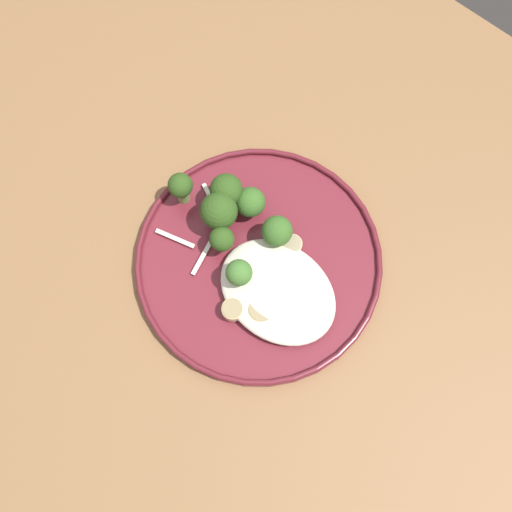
{
  "coord_description": "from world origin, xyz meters",
  "views": [
    {
      "loc": [
        -0.13,
        0.13,
        1.43
      ],
      "look_at": [
        0.0,
        -0.03,
        0.76
      ],
      "focal_mm": 42.38,
      "sensor_mm": 36.0,
      "label": 1
    }
  ],
  "objects_px": {
    "broccoli_floret_right_tilted": "(250,202)",
    "broccoli_floret_center_pile": "(219,211)",
    "seared_scallop_on_noodles": "(292,245)",
    "broccoli_floret_tall_stalk": "(181,187)",
    "broccoli_floret_beside_noodles": "(280,233)",
    "broccoli_floret_left_leaning": "(226,190)",
    "seared_scallop_front_small": "(295,295)",
    "broccoli_floret_near_rim": "(222,239)",
    "dinner_plate": "(256,259)",
    "seared_scallop_center_golden": "(266,285)",
    "seared_scallop_tilted_round": "(280,274)",
    "broccoli_floret_rear_charred": "(240,271)",
    "seared_scallop_rear_pale": "(262,310)",
    "seared_scallop_half_hidden": "(233,310)"
  },
  "relations": [
    {
      "from": "broccoli_floret_tall_stalk",
      "to": "broccoli_floret_left_leaning",
      "type": "relative_size",
      "value": 0.86
    },
    {
      "from": "dinner_plate",
      "to": "seared_scallop_front_small",
      "type": "bearing_deg",
      "value": 173.75
    },
    {
      "from": "broccoli_floret_beside_noodles",
      "to": "broccoli_floret_center_pile",
      "type": "bearing_deg",
      "value": 20.71
    },
    {
      "from": "broccoli_floret_beside_noodles",
      "to": "broccoli_floret_near_rim",
      "type": "bearing_deg",
      "value": 46.14
    },
    {
      "from": "seared_scallop_half_hidden",
      "to": "broccoli_floret_rear_charred",
      "type": "height_order",
      "value": "broccoli_floret_rear_charred"
    },
    {
      "from": "seared_scallop_on_noodles",
      "to": "broccoli_floret_tall_stalk",
      "type": "bearing_deg",
      "value": 14.24
    },
    {
      "from": "broccoli_floret_right_tilted",
      "to": "broccoli_floret_center_pile",
      "type": "bearing_deg",
      "value": 64.24
    },
    {
      "from": "seared_scallop_front_small",
      "to": "broccoli_floret_tall_stalk",
      "type": "relative_size",
      "value": 0.61
    },
    {
      "from": "broccoli_floret_near_rim",
      "to": "broccoli_floret_tall_stalk",
      "type": "distance_m",
      "value": 0.08
    },
    {
      "from": "broccoli_floret_center_pile",
      "to": "broccoli_floret_beside_noodles",
      "type": "xyz_separation_m",
      "value": [
        -0.07,
        -0.03,
        -0.01
      ]
    },
    {
      "from": "broccoli_floret_tall_stalk",
      "to": "dinner_plate",
      "type": "bearing_deg",
      "value": 179.03
    },
    {
      "from": "broccoli_floret_near_rim",
      "to": "seared_scallop_tilted_round",
      "type": "bearing_deg",
      "value": -167.53
    },
    {
      "from": "broccoli_floret_rear_charred",
      "to": "broccoli_floret_beside_noodles",
      "type": "relative_size",
      "value": 1.01
    },
    {
      "from": "seared_scallop_on_noodles",
      "to": "broccoli_floret_right_tilted",
      "type": "relative_size",
      "value": 0.51
    },
    {
      "from": "broccoli_floret_center_pile",
      "to": "broccoli_floret_beside_noodles",
      "type": "distance_m",
      "value": 0.07
    },
    {
      "from": "seared_scallop_half_hidden",
      "to": "seared_scallop_center_golden",
      "type": "bearing_deg",
      "value": -102.1
    },
    {
      "from": "broccoli_floret_left_leaning",
      "to": "seared_scallop_on_noodles",
      "type": "bearing_deg",
      "value": -175.94
    },
    {
      "from": "seared_scallop_front_small",
      "to": "broccoli_floret_tall_stalk",
      "type": "distance_m",
      "value": 0.18
    },
    {
      "from": "seared_scallop_on_noodles",
      "to": "seared_scallop_center_golden",
      "type": "relative_size",
      "value": 0.97
    },
    {
      "from": "broccoli_floret_center_pile",
      "to": "seared_scallop_front_small",
      "type": "bearing_deg",
      "value": 173.88
    },
    {
      "from": "broccoli_floret_near_rim",
      "to": "broccoli_floret_right_tilted",
      "type": "distance_m",
      "value": 0.06
    },
    {
      "from": "broccoli_floret_beside_noodles",
      "to": "seared_scallop_front_small",
      "type": "bearing_deg",
      "value": 145.22
    },
    {
      "from": "seared_scallop_center_golden",
      "to": "seared_scallop_tilted_round",
      "type": "height_order",
      "value": "seared_scallop_center_golden"
    },
    {
      "from": "seared_scallop_on_noodles",
      "to": "broccoli_floret_rear_charred",
      "type": "xyz_separation_m",
      "value": [
        0.02,
        0.07,
        0.02
      ]
    },
    {
      "from": "seared_scallop_on_noodles",
      "to": "broccoli_floret_right_tilted",
      "type": "height_order",
      "value": "broccoli_floret_right_tilted"
    },
    {
      "from": "seared_scallop_rear_pale",
      "to": "seared_scallop_front_small",
      "type": "distance_m",
      "value": 0.04
    },
    {
      "from": "seared_scallop_rear_pale",
      "to": "broccoli_floret_beside_noodles",
      "type": "height_order",
      "value": "broccoli_floret_beside_noodles"
    },
    {
      "from": "seared_scallop_front_small",
      "to": "seared_scallop_tilted_round",
      "type": "height_order",
      "value": "same"
    },
    {
      "from": "dinner_plate",
      "to": "broccoli_floret_near_rim",
      "type": "height_order",
      "value": "broccoli_floret_near_rim"
    },
    {
      "from": "seared_scallop_on_noodles",
      "to": "seared_scallop_front_small",
      "type": "distance_m",
      "value": 0.06
    },
    {
      "from": "seared_scallop_on_noodles",
      "to": "broccoli_floret_center_pile",
      "type": "height_order",
      "value": "broccoli_floret_center_pile"
    },
    {
      "from": "seared_scallop_front_small",
      "to": "broccoli_floret_beside_noodles",
      "type": "relative_size",
      "value": 0.6
    },
    {
      "from": "seared_scallop_rear_pale",
      "to": "broccoli_floret_right_tilted",
      "type": "xyz_separation_m",
      "value": [
        0.09,
        -0.09,
        0.02
      ]
    },
    {
      "from": "seared_scallop_on_noodles",
      "to": "broccoli_floret_beside_noodles",
      "type": "bearing_deg",
      "value": 18.51
    },
    {
      "from": "seared_scallop_center_golden",
      "to": "broccoli_floret_center_pile",
      "type": "distance_m",
      "value": 0.1
    },
    {
      "from": "seared_scallop_center_golden",
      "to": "seared_scallop_half_hidden",
      "type": "relative_size",
      "value": 0.97
    },
    {
      "from": "broccoli_floret_left_leaning",
      "to": "seared_scallop_rear_pale",
      "type": "bearing_deg",
      "value": 147.21
    },
    {
      "from": "seared_scallop_on_noodles",
      "to": "broccoli_floret_left_leaning",
      "type": "relative_size",
      "value": 0.39
    },
    {
      "from": "seared_scallop_on_noodles",
      "to": "broccoli_floret_left_leaning",
      "type": "xyz_separation_m",
      "value": [
        0.09,
        0.01,
        0.03
      ]
    },
    {
      "from": "seared_scallop_front_small",
      "to": "broccoli_floret_right_tilted",
      "type": "xyz_separation_m",
      "value": [
        0.11,
        -0.05,
        0.02
      ]
    },
    {
      "from": "seared_scallop_on_noodles",
      "to": "broccoli_floret_beside_noodles",
      "type": "xyz_separation_m",
      "value": [
        0.02,
        0.01,
        0.02
      ]
    },
    {
      "from": "broccoli_floret_rear_charred",
      "to": "seared_scallop_front_small",
      "type": "bearing_deg",
      "value": -158.67
    },
    {
      "from": "broccoli_floret_center_pile",
      "to": "broccoli_floret_left_leaning",
      "type": "xyz_separation_m",
      "value": [
        0.01,
        -0.02,
        0.0
      ]
    },
    {
      "from": "broccoli_floret_left_leaning",
      "to": "seared_scallop_center_golden",
      "type": "bearing_deg",
      "value": 154.16
    },
    {
      "from": "broccoli_floret_center_pile",
      "to": "broccoli_floret_tall_stalk",
      "type": "height_order",
      "value": "broccoli_floret_center_pile"
    },
    {
      "from": "broccoli_floret_rear_charred",
      "to": "seared_scallop_rear_pale",
      "type": "bearing_deg",
      "value": 161.94
    },
    {
      "from": "seared_scallop_center_golden",
      "to": "broccoli_floret_near_rim",
      "type": "xyz_separation_m",
      "value": [
        0.07,
        -0.0,
        0.02
      ]
    },
    {
      "from": "broccoli_floret_right_tilted",
      "to": "broccoli_floret_left_leaning",
      "type": "height_order",
      "value": "broccoli_floret_left_leaning"
    },
    {
      "from": "dinner_plate",
      "to": "seared_scallop_on_noodles",
      "type": "relative_size",
      "value": 12.38
    },
    {
      "from": "broccoli_floret_left_leaning",
      "to": "dinner_plate",
      "type": "bearing_deg",
      "value": 156.56
    }
  ]
}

